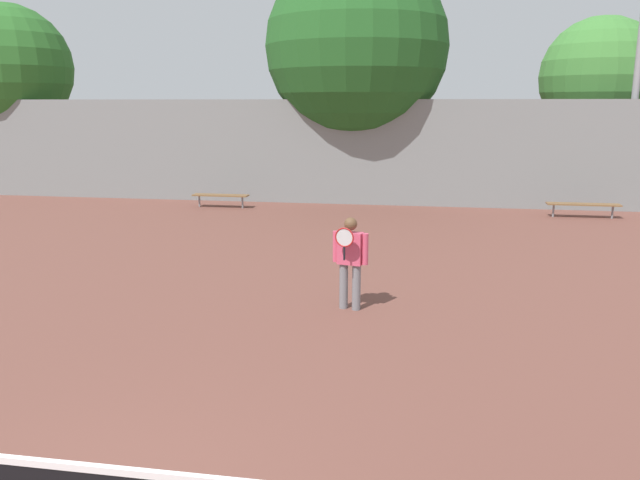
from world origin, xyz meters
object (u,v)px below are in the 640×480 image
(bench_courtside_near, at_px, (221,196))
(tree_green_tall, at_px, (8,68))
(tennis_player, at_px, (350,258))
(bench_courtside_far, at_px, (583,205))
(tree_dark_dense, at_px, (600,77))
(tree_green_broad, at_px, (357,47))

(bench_courtside_near, height_order, tree_green_tall, tree_green_tall)
(tennis_player, distance_m, bench_courtside_far, 11.05)
(tennis_player, bearing_deg, tree_dark_dense, 77.04)
(bench_courtside_near, bearing_deg, tree_green_broad, 33.10)
(tree_green_broad, bearing_deg, bench_courtside_near, -146.90)
(tree_green_broad, bearing_deg, tree_green_tall, 179.09)
(tree_green_tall, distance_m, tree_dark_dense, 21.77)
(bench_courtside_near, relative_size, tree_green_broad, 0.22)
(tennis_player, xyz_separation_m, tree_green_tall, (-14.44, 12.26, 3.73))
(bench_courtside_near, xyz_separation_m, tree_green_broad, (4.06, 2.65, 4.78))
(tree_green_broad, xyz_separation_m, tree_dark_dense, (8.46, 2.55, -0.95))
(bench_courtside_near, distance_m, tree_green_tall, 10.44)
(tennis_player, bearing_deg, tree_green_tall, 152.97)
(tree_green_tall, bearing_deg, tree_green_broad, -0.91)
(tennis_player, relative_size, bench_courtside_far, 0.74)
(tennis_player, distance_m, tree_green_broad, 12.85)
(tennis_player, relative_size, bench_courtside_near, 0.84)
(tennis_player, relative_size, tree_dark_dense, 0.24)
(tennis_player, distance_m, tree_dark_dense, 16.62)
(tree_dark_dense, bearing_deg, bench_courtside_far, -105.36)
(tree_dark_dense, bearing_deg, bench_courtside_near, -157.45)
(tree_green_tall, bearing_deg, bench_courtside_far, -8.04)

